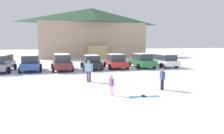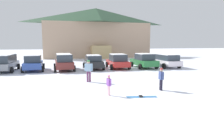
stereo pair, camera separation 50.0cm
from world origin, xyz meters
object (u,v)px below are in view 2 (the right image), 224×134
at_px(ski_lodge, 96,33).
at_px(skier_child_in_purple_jacket, 109,84).
at_px(skier_teen_in_navy_coat, 161,78).
at_px(parked_white_suv, 166,60).
at_px(parked_black_sedan, 93,62).
at_px(parked_grey_wagon, 5,62).
at_px(pair_of_skis, 142,97).
at_px(skier_adult_in_blue_parka, 89,70).
at_px(parked_maroon_van, 64,61).
at_px(parked_blue_hatchback, 33,63).
at_px(parked_green_coupe, 144,61).
at_px(parked_red_sedan, 118,61).

height_order(ski_lodge, skier_child_in_purple_jacket, ski_lodge).
bearing_deg(skier_teen_in_navy_coat, parked_white_suv, 61.51).
bearing_deg(parked_black_sedan, skier_child_in_purple_jacket, -92.58).
relative_size(parked_black_sedan, skier_teen_in_navy_coat, 2.99).
xyz_separation_m(parked_grey_wagon, pair_of_skis, (10.36, -12.29, -0.92)).
xyz_separation_m(parked_white_suv, skier_adult_in_blue_parka, (-10.08, -7.19, 0.07)).
bearing_deg(parked_black_sedan, parked_grey_wagon, 179.51).
distance_m(parked_maroon_van, skier_adult_in_blue_parka, 7.31).
height_order(parked_maroon_van, pair_of_skis, parked_maroon_van).
bearing_deg(parked_blue_hatchback, parked_green_coupe, -0.59).
distance_m(parked_red_sedan, pair_of_skis, 12.38).
bearing_deg(parked_black_sedan, parked_white_suv, -0.74).
bearing_deg(parked_white_suv, skier_teen_in_navy_coat, -118.49).
relative_size(parked_white_suv, skier_teen_in_navy_coat, 3.34).
bearing_deg(skier_adult_in_blue_parka, parked_white_suv, 35.51).
xyz_separation_m(parked_black_sedan, pair_of_skis, (1.18, -12.21, -0.79)).
bearing_deg(pair_of_skis, skier_teen_in_navy_coat, 35.18).
bearing_deg(parked_red_sedan, ski_lodge, 89.74).
height_order(ski_lodge, parked_maroon_van, ski_lodge).
bearing_deg(parked_red_sedan, pair_of_skis, -97.74).
height_order(ski_lodge, skier_adult_in_blue_parka, ski_lodge).
distance_m(parked_blue_hatchback, skier_child_in_purple_jacket, 12.83).
height_order(parked_black_sedan, skier_adult_in_blue_parka, skier_adult_in_blue_parka).
xyz_separation_m(parked_black_sedan, parked_white_suv, (8.83, -0.11, 0.06)).
relative_size(ski_lodge, parked_black_sedan, 5.12).
xyz_separation_m(skier_child_in_purple_jacket, skier_adult_in_blue_parka, (-0.73, 4.20, 0.28)).
bearing_deg(parked_red_sedan, parked_blue_hatchback, -179.26).
bearing_deg(parked_green_coupe, skier_child_in_purple_jacket, -119.97).
bearing_deg(parked_red_sedan, parked_white_suv, -1.30).
relative_size(parked_maroon_van, parked_black_sedan, 1.06).
bearing_deg(parked_white_suv, parked_grey_wagon, 179.39).
distance_m(parked_blue_hatchback, parked_black_sedan, 6.37).
bearing_deg(parked_white_suv, parked_red_sedan, 178.70).
height_order(parked_white_suv, skier_teen_in_navy_coat, parked_white_suv).
relative_size(parked_red_sedan, pair_of_skis, 2.51).
bearing_deg(parked_green_coupe, ski_lodge, 99.08).
relative_size(ski_lodge, parked_green_coupe, 5.02).
xyz_separation_m(parked_grey_wagon, parked_white_suv, (18.01, -0.19, -0.07)).
height_order(parked_maroon_van, parked_red_sedan, parked_maroon_van).
bearing_deg(parked_maroon_van, ski_lodge, 72.20).
bearing_deg(parked_black_sedan, parked_green_coupe, -2.14).
xyz_separation_m(ski_lodge, parked_grey_wagon, (-12.11, -18.83, -4.06)).
bearing_deg(parked_black_sedan, skier_teen_in_navy_coat, -75.02).
xyz_separation_m(parked_grey_wagon, skier_child_in_purple_jacket, (8.66, -11.59, -0.28)).
bearing_deg(parked_grey_wagon, parked_maroon_van, -3.32).
bearing_deg(parked_blue_hatchback, skier_child_in_purple_jacket, -62.84).
height_order(parked_grey_wagon, parked_white_suv, parked_grey_wagon).
distance_m(parked_maroon_van, parked_black_sedan, 3.24).
height_order(parked_black_sedan, skier_child_in_purple_jacket, parked_black_sedan).
bearing_deg(pair_of_skis, parked_white_suv, 57.70).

